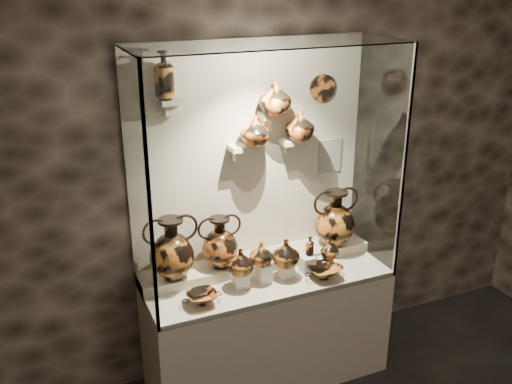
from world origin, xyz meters
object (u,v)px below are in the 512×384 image
amphora_right (335,218)px  kylix_left (202,297)px  jug_b (261,254)px  ovoid_vase_c (300,125)px  ovoid_vase_a (255,131)px  kylix_right (324,271)px  amphora_mid (220,242)px  jug_e (329,250)px  amphora_left (172,249)px  jug_a (241,262)px  lekythos_tall (164,73)px  lekythos_small (310,245)px  jug_c (286,253)px  ovoid_vase_b (275,97)px

amphora_right → kylix_left: bearing=-165.2°
jug_b → ovoid_vase_c: bearing=32.0°
ovoid_vase_a → kylix_right: bearing=-39.1°
amphora_mid → amphora_right: bearing=-23.8°
jug_e → ovoid_vase_a: 0.99m
amphora_left → jug_e: amphora_left is taller
amphora_mid → jug_e: amphora_mid is taller
amphora_left → kylix_left: 0.37m
jug_a → ovoid_vase_a: ovoid_vase_a is taller
amphora_mid → jug_e: bearing=-37.9°
amphora_left → kylix_left: bearing=-91.6°
lekythos_tall → ovoid_vase_c: bearing=13.1°
jug_b → lekythos_small: (0.37, 0.01, -0.02)m
ovoid_vase_a → lekythos_small: bearing=-28.9°
ovoid_vase_a → ovoid_vase_c: size_ratio=0.97×
jug_b → ovoid_vase_a: bearing=76.5°
amphora_right → jug_e: 0.27m
jug_e → lekythos_small: lekythos_small is taller
jug_a → ovoid_vase_a: size_ratio=0.90×
ovoid_vase_c → lekythos_tall: bearing=174.3°
jug_b → lekythos_small: 0.38m
jug_b → jug_e: bearing=-1.2°
kylix_left → lekythos_small: bearing=-14.8°
jug_b → lekythos_tall: size_ratio=0.51×
amphora_right → jug_a: size_ratio=2.36×
amphora_right → ovoid_vase_a: (-0.60, 0.08, 0.70)m
jug_c → kylix_left: 0.65m
amphora_left → jug_c: 0.76m
jug_c → ovoid_vase_a: size_ratio=0.98×
jug_a → jug_c: 0.33m
jug_a → lekythos_small: size_ratio=1.18×
ovoid_vase_a → jug_c: bearing=-59.0°
jug_c → kylix_left: jug_c is taller
lekythos_tall → ovoid_vase_a: 0.71m
amphora_mid → amphora_right: 0.88m
jug_a → kylix_right: jug_a is taller
jug_a → lekythos_tall: lekythos_tall is taller
jug_c → lekythos_small: size_ratio=1.28×
jug_e → ovoid_vase_c: bearing=100.3°
amphora_left → jug_e: 1.10m
lekythos_small → lekythos_tall: size_ratio=0.48×
kylix_left → kylix_right: bearing=-24.3°
jug_a → jug_c: size_ratio=0.92×
amphora_left → kylix_left: (0.11, -0.27, -0.24)m
kylix_left → ovoid_vase_c: (0.84, 0.34, 0.94)m
lekythos_tall → ovoid_vase_b: (0.72, -0.03, -0.20)m
ovoid_vase_a → jug_b: bearing=-96.9°
jug_e → kylix_right: size_ratio=0.49×
kylix_left → amphora_left: bearing=88.6°
amphora_left → jug_e: size_ratio=3.20×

